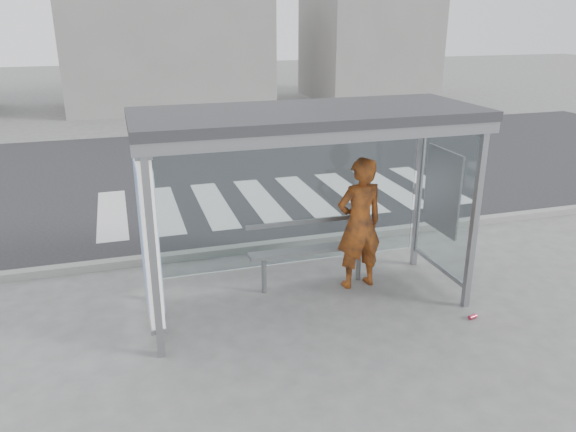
# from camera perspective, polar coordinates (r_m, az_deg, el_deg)

# --- Properties ---
(ground) EXTENTS (80.00, 80.00, 0.00)m
(ground) POSITION_cam_1_polar(r_m,az_deg,el_deg) (7.71, 1.93, -8.81)
(ground) COLOR #60605E
(ground) RESTS_ON ground
(road) EXTENTS (30.00, 10.00, 0.01)m
(road) POSITION_cam_1_polar(r_m,az_deg,el_deg) (14.07, -7.31, 4.50)
(road) COLOR #232325
(road) RESTS_ON ground
(curb) EXTENTS (30.00, 0.18, 0.12)m
(curb) POSITION_cam_1_polar(r_m,az_deg,el_deg) (9.37, -1.91, -2.99)
(curb) COLOR gray
(curb) RESTS_ON ground
(crosswalk) EXTENTS (7.55, 3.00, 0.00)m
(crosswalk) POSITION_cam_1_polar(r_m,az_deg,el_deg) (11.94, -0.48, 1.85)
(crosswalk) COLOR silver
(crosswalk) RESTS_ON ground
(bus_shelter) EXTENTS (4.25, 1.65, 2.62)m
(bus_shelter) POSITION_cam_1_polar(r_m,az_deg,el_deg) (6.93, -0.97, 5.53)
(bus_shelter) COLOR gray
(bus_shelter) RESTS_ON ground
(building_center) EXTENTS (8.00, 5.00, 5.00)m
(building_center) POSITION_cam_1_polar(r_m,az_deg,el_deg) (24.52, -12.27, 16.67)
(building_center) COLOR gray
(building_center) RESTS_ON ground
(building_right) EXTENTS (5.00, 5.00, 7.00)m
(building_right) POSITION_cam_1_polar(r_m,az_deg,el_deg) (26.85, 8.20, 19.29)
(building_right) COLOR gray
(building_right) RESTS_ON ground
(person) EXTENTS (0.73, 0.52, 1.90)m
(person) POSITION_cam_1_polar(r_m,az_deg,el_deg) (7.86, 7.26, -0.77)
(person) COLOR orange
(person) RESTS_ON ground
(bench) EXTENTS (1.84, 0.32, 0.95)m
(bench) POSITION_cam_1_polar(r_m,az_deg,el_deg) (7.96, 2.47, -3.36)
(bench) COLOR slate
(bench) RESTS_ON ground
(soda_can) EXTENTS (0.12, 0.08, 0.06)m
(soda_can) POSITION_cam_1_polar(r_m,az_deg,el_deg) (7.70, 18.24, -9.69)
(soda_can) COLOR #C23951
(soda_can) RESTS_ON ground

